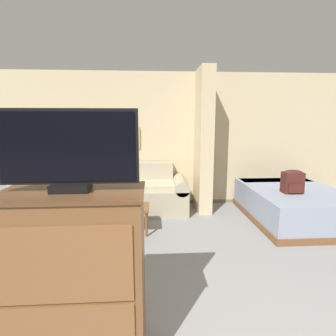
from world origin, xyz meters
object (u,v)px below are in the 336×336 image
object	(u,v)px
coffee_table	(127,210)
backpack	(293,181)
table_lamp	(53,165)
bed	(294,204)
couch	(127,194)
tv_dresser	(77,277)
tv	(69,151)

from	to	relation	value
coffee_table	backpack	world-z (taller)	backpack
table_lamp	bed	xyz separation A→B (m)	(4.18, -0.53, -0.62)
couch	table_lamp	xyz separation A→B (m)	(-1.29, -0.05, 0.56)
tv_dresser	tv	bearing A→B (deg)	90.00
table_lamp	backpack	distance (m)	4.07
tv_dresser	bed	world-z (taller)	tv_dresser
table_lamp	bed	bearing A→B (deg)	-7.27
couch	tv_dresser	xyz separation A→B (m)	(-0.06, -3.08, 0.28)
table_lamp	tv	size ratio (longest dim) A/B	0.57
tv	bed	size ratio (longest dim) A/B	0.45
bed	backpack	bearing A→B (deg)	-128.14
tv_dresser	backpack	size ratio (longest dim) A/B	3.25
table_lamp	backpack	size ratio (longest dim) A/B	1.33
coffee_table	tv_dresser	distance (m)	2.14
couch	backpack	bearing A→B (deg)	-16.66
tv	backpack	world-z (taller)	tv
tv	coffee_table	bearing A→B (deg)	86.27
table_lamp	tv_dresser	size ratio (longest dim) A/B	0.41
table_lamp	tv_dresser	xyz separation A→B (m)	(1.24, -3.03, -0.28)
coffee_table	bed	bearing A→B (deg)	7.59
backpack	tv	bearing A→B (deg)	-140.62
couch	coffee_table	xyz separation A→B (m)	(0.08, -0.95, 0.01)
couch	bed	world-z (taller)	couch
tv	bed	xyz separation A→B (m)	(2.94, 2.50, -1.21)
backpack	coffee_table	bearing A→B (deg)	-176.86
coffee_table	backpack	bearing A→B (deg)	3.14
tv	table_lamp	bearing A→B (deg)	112.22
tv_dresser	backpack	xyz separation A→B (m)	(2.76, 2.27, 0.12)
table_lamp	tv	bearing A→B (deg)	-67.78
coffee_table	tv_dresser	bearing A→B (deg)	-93.73
couch	tv	bearing A→B (deg)	-91.08
table_lamp	backpack	xyz separation A→B (m)	(4.00, -0.76, -0.17)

